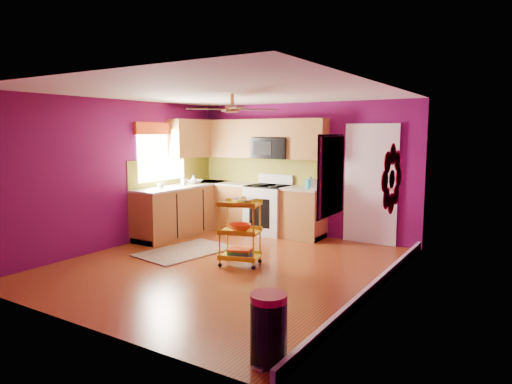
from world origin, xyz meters
The scene contains 18 objects.
ground centered at (0.00, 0.00, 0.00)m, with size 5.00×5.00×0.00m, color #65290F.
room_envelope centered at (0.03, 0.00, 1.63)m, with size 4.54×5.04×2.52m.
lower_cabinets centered at (-1.35, 1.82, 0.43)m, with size 2.81×2.31×0.94m.
electric_range centered at (-0.55, 2.17, 0.48)m, with size 0.76×0.66×1.13m.
upper_cabinetry centered at (-1.24, 2.17, 1.80)m, with size 2.80×2.30×1.26m.
left_window centered at (-2.22, 1.05, 1.74)m, with size 0.08×1.35×1.08m.
panel_door centered at (1.35, 2.47, 1.02)m, with size 0.95×0.11×2.15m.
right_wall_art centered at (2.23, -0.34, 1.44)m, with size 0.04×2.74×1.04m.
ceiling_fan centered at (0.00, 0.20, 2.29)m, with size 1.01×1.01×0.26m.
shag_rug centered at (-1.00, 0.26, 0.01)m, with size 0.93×1.51×0.02m, color black.
rolling_cart centered at (0.18, 0.13, 0.53)m, with size 0.67×0.56×1.04m.
trash_can centered at (1.99, -2.13, 0.30)m, with size 0.32×0.35×0.60m.
teal_kettle centered at (0.32, 2.18, 1.02)m, with size 0.18×0.18×0.21m.
toaster centered at (0.40, 2.18, 1.03)m, with size 0.22×0.15×0.18m, color beige.
soap_bottle_a centered at (-1.98, 1.38, 1.03)m, with size 0.08×0.08×0.18m, color #EA3F72.
soap_bottle_b centered at (-1.94, 1.63, 1.02)m, with size 0.13×0.13×0.17m, color white.
counter_dish centered at (-2.01, 1.75, 0.97)m, with size 0.28×0.28×0.07m, color white.
counter_cup centered at (-1.97, 0.74, 0.99)m, with size 0.12×0.12×0.10m, color white.
Camera 1 is at (3.85, -5.29, 1.94)m, focal length 32.00 mm.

